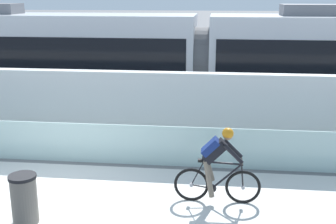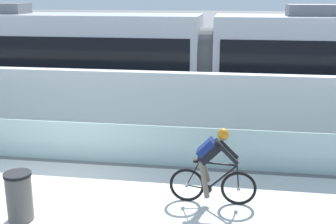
% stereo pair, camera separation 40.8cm
% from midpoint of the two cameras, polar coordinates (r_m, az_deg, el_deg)
% --- Properties ---
extents(ground_plane, '(200.00, 200.00, 0.00)m').
position_cam_midpoint_polar(ground_plane, '(9.96, -14.21, -9.99)').
color(ground_plane, slate).
extents(bike_path_deck, '(32.00, 3.20, 0.01)m').
position_cam_midpoint_polar(bike_path_deck, '(9.96, -14.22, -9.96)').
color(bike_path_deck, silver).
rests_on(bike_path_deck, ground).
extents(glass_parapet, '(32.00, 0.05, 1.02)m').
position_cam_midpoint_polar(glass_parapet, '(11.37, -10.82, -3.79)').
color(glass_parapet, silver).
rests_on(glass_parapet, ground).
extents(concrete_barrier_wall, '(32.00, 0.36, 2.04)m').
position_cam_midpoint_polar(concrete_barrier_wall, '(12.86, -8.30, 0.92)').
color(concrete_barrier_wall, white).
rests_on(concrete_barrier_wall, ground).
extents(tram_rail_near, '(32.00, 0.08, 0.01)m').
position_cam_midpoint_polar(tram_rail_near, '(15.43, -5.51, -0.47)').
color(tram_rail_near, '#595654').
rests_on(tram_rail_near, ground).
extents(tram_rail_far, '(32.00, 0.08, 0.01)m').
position_cam_midpoint_polar(tram_rail_far, '(16.78, -4.32, 0.85)').
color(tram_rail_far, '#595654').
rests_on(tram_rail_far, ground).
extents(tram, '(22.56, 2.54, 3.81)m').
position_cam_midpoint_polar(tram, '(15.29, 5.83, 6.63)').
color(tram, silver).
rests_on(tram, ground).
extents(cyclist_on_bike, '(1.77, 0.58, 1.61)m').
position_cam_midpoint_polar(cyclist_on_bike, '(8.92, 7.16, -7.08)').
color(cyclist_on_bike, black).
rests_on(cyclist_on_bike, ground).
extents(trash_bin, '(0.51, 0.51, 0.96)m').
position_cam_midpoint_polar(trash_bin, '(8.74, -17.52, -10.47)').
color(trash_bin, slate).
rests_on(trash_bin, ground).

